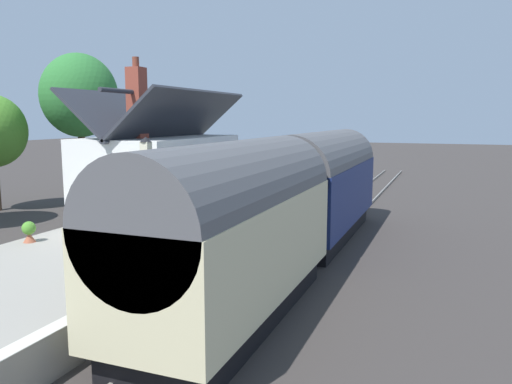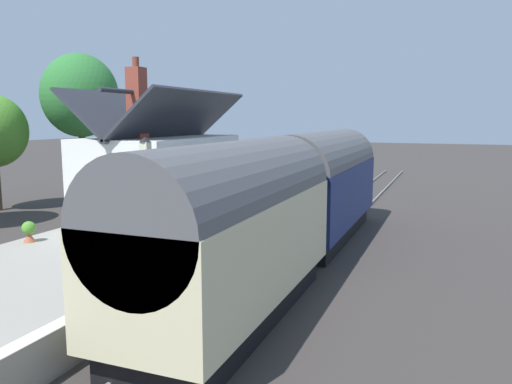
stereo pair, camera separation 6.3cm
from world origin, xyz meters
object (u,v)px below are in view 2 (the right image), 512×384
object	(u,v)px
station_building	(161,173)
planter_edge_near	(277,181)
train	(291,200)
planter_under_sign	(250,183)
planter_by_door	(265,175)
planter_corner_building	(94,260)
planter_bench_right	(29,232)
lamp_post_platform	(146,174)
planter_edge_far	(125,241)
station_sign_board	(300,169)
tree_far_left	(153,116)
bench_mid_platform	(289,175)
planter_bench_left	(160,246)
tree_far_right	(80,96)
bench_near_building	(266,184)
bench_by_lamp	(303,171)

from	to	relation	value
station_building	planter_edge_near	world-z (taller)	station_building
train	planter_under_sign	world-z (taller)	train
planter_by_door	planter_corner_building	bearing A→B (deg)	-172.20
planter_bench_right	planter_edge_near	distance (m)	15.54
planter_corner_building	lamp_post_platform	xyz separation A→B (m)	(1.78, -0.41, 1.96)
station_building	planter_corner_building	bearing A→B (deg)	-160.23
planter_edge_far	station_sign_board	size ratio (longest dim) A/B	0.56
tree_far_left	bench_mid_platform	bearing A→B (deg)	-100.84
station_sign_board	planter_edge_near	bearing A→B (deg)	57.50
tree_far_left	planter_bench_right	bearing A→B (deg)	-158.25
bench_mid_platform	planter_bench_left	world-z (taller)	bench_mid_platform
planter_corner_building	planter_edge_near	world-z (taller)	planter_corner_building
planter_corner_building	tree_far_right	xyz separation A→B (m)	(12.38, 10.78, 4.64)
bench_near_building	planter_edge_near	distance (m)	2.81
bench_by_lamp	lamp_post_platform	distance (m)	20.26
planter_edge_near	tree_far_left	distance (m)	11.95
planter_edge_near	bench_mid_platform	bearing A→B (deg)	-6.43
planter_bench_right	planter_corner_building	size ratio (longest dim) A/B	0.76
train	bench_mid_platform	size ratio (longest dim) A/B	12.60
train	planter_bench_right	world-z (taller)	train
bench_by_lamp	planter_bench_right	xyz separation A→B (m)	(-19.72, 3.36, -0.14)
bench_near_building	planter_edge_near	size ratio (longest dim) A/B	1.80
tree_far_left	station_sign_board	bearing A→B (deg)	-111.36
planter_bench_left	planter_by_door	size ratio (longest dim) A/B	1.08
bench_near_building	tree_far_right	size ratio (longest dim) A/B	0.17
bench_mid_platform	planter_by_door	size ratio (longest dim) A/B	1.77
station_building	planter_by_door	world-z (taller)	station_building
bench_near_building	tree_far_right	bearing A→B (deg)	102.71
planter_under_sign	planter_bench_left	xyz separation A→B (m)	(-12.88, -2.47, -0.14)
station_sign_board	tree_far_left	size ratio (longest dim) A/B	0.23
station_building	planter_edge_far	xyz separation A→B (m)	(-5.52, -2.25, -1.27)
planter_corner_building	planter_by_door	distance (m)	19.48
planter_edge_near	tree_far_right	distance (m)	11.82
bench_by_lamp	planter_edge_near	bearing A→B (deg)	177.06
planter_bench_right	station_sign_board	world-z (taller)	station_sign_board
planter_bench_left	planter_edge_near	world-z (taller)	planter_edge_near
planter_bench_left	tree_far_left	world-z (taller)	tree_far_left
planter_edge_near	bench_near_building	bearing A→B (deg)	-173.49
planter_under_sign	planter_by_door	size ratio (longest dim) A/B	0.96
train	tree_far_left	xyz separation A→B (m)	(15.49, 15.21, 2.74)
bench_mid_platform	planter_under_sign	world-z (taller)	bench_mid_platform
planter_edge_near	station_sign_board	size ratio (longest dim) A/B	0.50
planter_bench_left	lamp_post_platform	xyz separation A→B (m)	(-0.55, 0.02, 2.13)
planter_corner_building	station_sign_board	xyz separation A→B (m)	(16.34, -0.45, 0.74)
bench_by_lamp	planter_under_sign	world-z (taller)	bench_by_lamp
bench_mid_platform	tree_far_left	distance (m)	11.66
train	bench_near_building	xyz separation A→B (m)	(8.92, 4.18, -0.82)
train	planter_bench_right	xyz separation A→B (m)	(-3.51, 7.63, -0.96)
bench_by_lamp	planter_bench_left	xyz separation A→B (m)	(-19.57, -1.40, -0.19)
planter_edge_near	station_sign_board	world-z (taller)	station_sign_board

